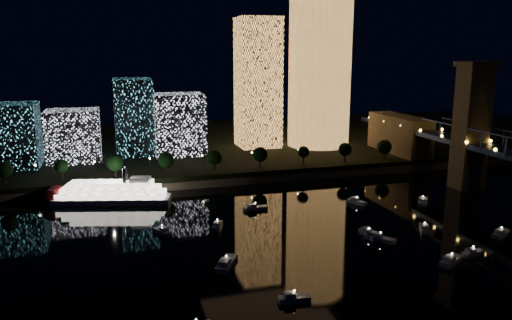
# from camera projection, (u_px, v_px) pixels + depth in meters

# --- Properties ---
(ground) EXTENTS (520.00, 520.00, 0.00)m
(ground) POSITION_uv_depth(u_px,v_px,m) (388.00, 253.00, 136.08)
(ground) COLOR black
(ground) RESTS_ON ground
(far_bank) EXTENTS (420.00, 160.00, 5.00)m
(far_bank) POSITION_uv_depth(u_px,v_px,m) (241.00, 143.00, 285.51)
(far_bank) COLOR black
(far_bank) RESTS_ON ground
(seawall) EXTENTS (420.00, 6.00, 3.00)m
(seawall) POSITION_uv_depth(u_px,v_px,m) (287.00, 177.00, 212.61)
(seawall) COLOR #6B5E4C
(seawall) RESTS_ON ground
(tower_cylindrical) EXTENTS (34.00, 34.00, 75.99)m
(tower_cylindrical) POSITION_uv_depth(u_px,v_px,m) (320.00, 72.00, 256.45)
(tower_cylindrical) COLOR #FFA951
(tower_cylindrical) RESTS_ON far_bank
(tower_rectangular) EXTENTS (20.59, 20.59, 65.50)m
(tower_rectangular) POSITION_uv_depth(u_px,v_px,m) (258.00, 83.00, 255.55)
(tower_rectangular) COLOR #FFA951
(tower_rectangular) RESTS_ON far_bank
(midrise_blocks) EXTENTS (92.71, 37.19, 36.11)m
(midrise_blocks) POSITION_uv_depth(u_px,v_px,m) (109.00, 126.00, 230.50)
(midrise_blocks) COLOR white
(midrise_blocks) RESTS_ON far_bank
(riverboat) EXTENTS (45.70, 19.96, 13.53)m
(riverboat) POSITION_uv_depth(u_px,v_px,m) (106.00, 193.00, 180.72)
(riverboat) COLOR silver
(riverboat) RESTS_ON ground
(motorboats) EXTENTS (104.35, 74.11, 2.78)m
(motorboats) POSITION_uv_depth(u_px,v_px,m) (346.00, 237.00, 145.82)
(motorboats) COLOR silver
(motorboats) RESTS_ON ground
(esplanade_trees) EXTENTS (166.59, 6.75, 8.88)m
(esplanade_trees) POSITION_uv_depth(u_px,v_px,m) (216.00, 157.00, 208.25)
(esplanade_trees) COLOR black
(esplanade_trees) RESTS_ON far_bank
(street_lamps) EXTENTS (132.70, 0.70, 5.65)m
(street_lamps) POSITION_uv_depth(u_px,v_px,m) (202.00, 158.00, 212.92)
(street_lamps) COLOR black
(street_lamps) RESTS_ON far_bank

